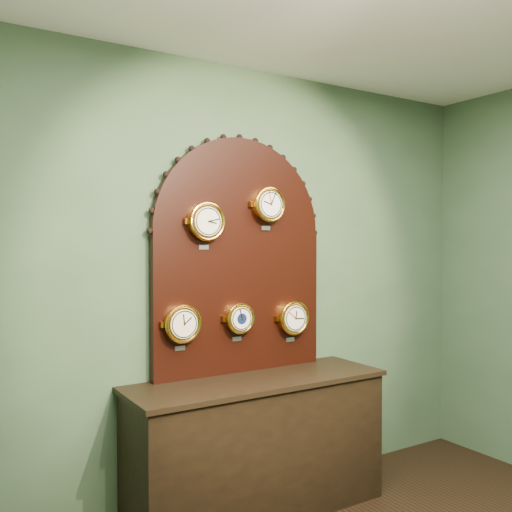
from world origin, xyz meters
TOP-DOWN VIEW (x-y plane):
  - wall_back at (0.00, 2.50)m, footprint 4.00×0.00m
  - shop_counter at (0.00, 2.23)m, footprint 1.60×0.50m
  - display_board at (0.00, 2.45)m, footprint 1.26×0.06m
  - roman_clock at (-0.27, 2.38)m, footprint 0.24×0.08m
  - arabic_clock at (0.18, 2.38)m, footprint 0.23×0.08m
  - hygrometer at (-0.43, 2.38)m, footprint 0.23×0.08m
  - barometer at (-0.04, 2.38)m, footprint 0.20×0.08m
  - tide_clock at (0.37, 2.38)m, footprint 0.23×0.08m

SIDE VIEW (x-z plane):
  - shop_counter at x=0.00m, z-range 0.00..0.80m
  - tide_clock at x=0.37m, z-range 1.02..1.30m
  - hygrometer at x=-0.43m, z-range 1.04..1.32m
  - barometer at x=-0.04m, z-range 1.06..1.31m
  - wall_back at x=0.00m, z-range -0.60..3.40m
  - display_board at x=0.00m, z-range 0.86..2.39m
  - roman_clock at x=-0.27m, z-range 1.65..1.93m
  - arabic_clock at x=0.18m, z-range 1.77..2.05m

